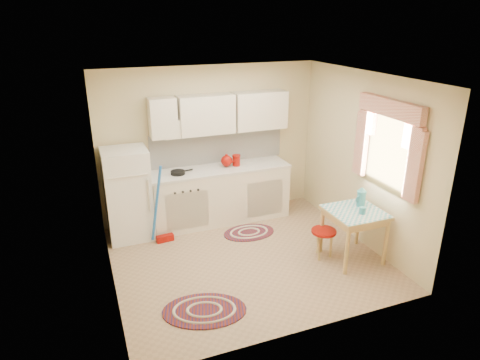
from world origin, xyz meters
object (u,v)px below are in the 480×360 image
Objects in this scene: stool at (323,244)px; base_cabinets at (220,195)px; table at (353,235)px; fridge at (128,194)px.

base_cabinets is at bearing 120.27° from stool.
base_cabinets is 1.92m from stool.
base_cabinets is 5.36× the size of stool.
base_cabinets is at bearing 126.19° from table.
base_cabinets is 3.12× the size of table.
table is 1.71× the size of stool.
fridge is at bearing -178.05° from base_cabinets.
base_cabinets reaches higher than table.
fridge is 1.94× the size of table.
fridge is 3.32m from table.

